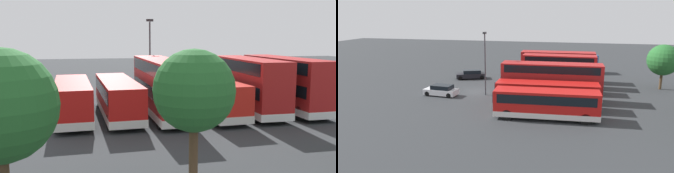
{
  "view_description": "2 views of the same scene",
  "coord_description": "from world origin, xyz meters",
  "views": [
    {
      "loc": [
        7.49,
        38.97,
        6.33
      ],
      "look_at": [
        0.25,
        4.81,
        1.59
      ],
      "focal_mm": 39.34,
      "sensor_mm": 36.0,
      "label": 1
    },
    {
      "loc": [
        39.19,
        13.05,
        10.7
      ],
      "look_at": [
        2.19,
        4.57,
        1.45
      ],
      "focal_mm": 33.52,
      "sensor_mm": 36.0,
      "label": 2
    }
  ],
  "objects": [
    {
      "name": "ground_plane",
      "position": [
        0.0,
        0.0,
        0.0
      ],
      "size": [
        140.0,
        140.0,
        0.0
      ],
      "primitive_type": "plane",
      "color": "#2D3033"
    },
    {
      "name": "bus_double_decker_near_end",
      "position": [
        -8.92,
        10.16,
        2.45
      ],
      "size": [
        2.87,
        11.23,
        4.55
      ],
      "color": "#A51919",
      "rests_on": "ground"
    },
    {
      "name": "bus_double_decker_second",
      "position": [
        -5.4,
        10.57,
        2.45
      ],
      "size": [
        2.62,
        10.36,
        4.55
      ],
      "color": "#A51919",
      "rests_on": "ground"
    },
    {
      "name": "bus_single_deck_third",
      "position": [
        -1.95,
        10.66,
        1.62
      ],
      "size": [
        3.12,
        10.85,
        2.95
      ],
      "color": "red",
      "rests_on": "ground"
    },
    {
      "name": "bus_double_decker_fourth",
      "position": [
        1.96,
        10.12,
        2.45
      ],
      "size": [
        2.97,
        12.1,
        4.55
      ],
      "color": "#A51919",
      "rests_on": "ground"
    },
    {
      "name": "bus_single_deck_fifth",
      "position": [
        5.45,
        9.97,
        1.62
      ],
      "size": [
        3.21,
        11.44,
        2.95
      ],
      "color": "#B71411",
      "rests_on": "ground"
    },
    {
      "name": "bus_single_deck_sixth",
      "position": [
        8.9,
        10.25,
        1.62
      ],
      "size": [
        3.17,
        10.64,
        2.95
      ],
      "color": "#B71411",
      "rests_on": "ground"
    },
    {
      "name": "box_truck_blue",
      "position": [
        -16.3,
        12.83,
        1.71
      ],
      "size": [
        4.27,
        7.88,
        3.2
      ],
      "color": "#235999",
      "rests_on": "ground"
    },
    {
      "name": "car_hatchback_silver",
      "position": [
        -7.57,
        -3.4,
        0.7
      ],
      "size": [
        3.39,
        4.93,
        1.43
      ],
      "color": "black",
      "rests_on": "ground"
    },
    {
      "name": "car_small_green",
      "position": [
        3.08,
        -3.76,
        0.7
      ],
      "size": [
        2.17,
        4.41,
        1.43
      ],
      "color": "silver",
      "rests_on": "ground"
    },
    {
      "name": "lamp_post_tall",
      "position": [
        1.49,
        1.68,
        4.73
      ],
      "size": [
        0.7,
        0.3,
        8.09
      ],
      "color": "#38383D",
      "rests_on": "ground"
    },
    {
      "name": "waste_bin_yellow",
      "position": [
        -2.18,
        2.15,
        0.47
      ],
      "size": [
        0.6,
        0.6,
        0.95
      ],
      "primitive_type": "cylinder",
      "color": "#333338",
      "rests_on": "ground"
    },
    {
      "name": "tree_midright",
      "position": [
        -6.82,
        24.49,
        4.1
      ],
      "size": [
        4.24,
        4.24,
        6.23
      ],
      "color": "#4C3823",
      "rests_on": "ground"
    }
  ]
}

